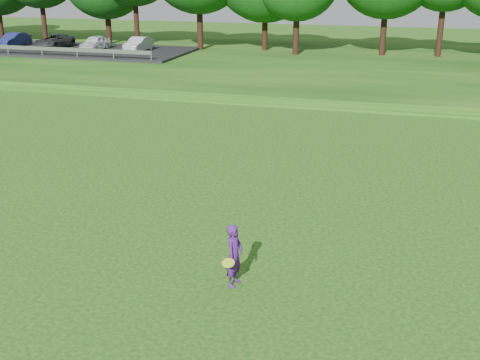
# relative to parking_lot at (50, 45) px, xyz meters

# --- Properties ---
(ground) EXTENTS (140.00, 140.00, 0.00)m
(ground) POSITION_rel_parking_lot_xyz_m (24.26, -32.81, -1.03)
(ground) COLOR #13400C
(ground) RESTS_ON ground
(berm) EXTENTS (130.00, 30.00, 0.60)m
(berm) POSITION_rel_parking_lot_xyz_m (24.26, 1.19, -0.73)
(berm) COLOR #13400C
(berm) RESTS_ON ground
(walking_path) EXTENTS (130.00, 1.60, 0.04)m
(walking_path) POSITION_rel_parking_lot_xyz_m (24.26, -12.81, -1.01)
(walking_path) COLOR gray
(walking_path) RESTS_ON ground
(parking_lot) EXTENTS (24.00, 9.00, 1.38)m
(parking_lot) POSITION_rel_parking_lot_xyz_m (0.00, 0.00, 0.00)
(parking_lot) COLOR black
(parking_lot) RESTS_ON berm
(woman) EXTENTS (0.46, 0.97, 1.61)m
(woman) POSITION_rel_parking_lot_xyz_m (26.57, -33.58, -0.23)
(woman) COLOR #4A1972
(woman) RESTS_ON ground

